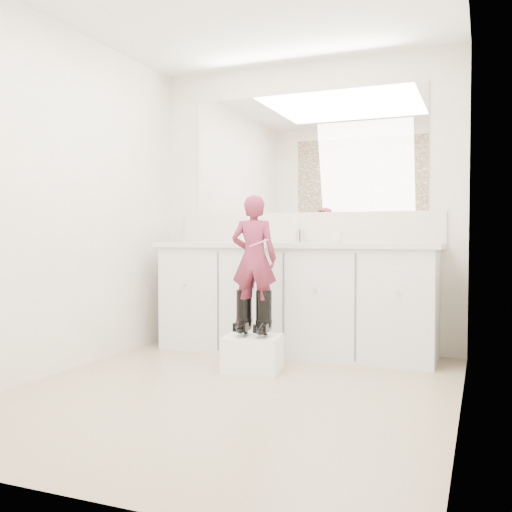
% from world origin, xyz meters
% --- Properties ---
extents(floor, '(3.00, 3.00, 0.00)m').
position_xyz_m(floor, '(0.00, 0.00, 0.00)').
color(floor, '#92855F').
rests_on(floor, ground).
extents(wall_back, '(2.60, 0.00, 2.60)m').
position_xyz_m(wall_back, '(0.00, 1.50, 1.20)').
color(wall_back, beige).
rests_on(wall_back, floor).
extents(wall_front, '(2.60, 0.00, 2.60)m').
position_xyz_m(wall_front, '(0.00, -1.50, 1.20)').
color(wall_front, beige).
rests_on(wall_front, floor).
extents(wall_left, '(0.00, 3.00, 3.00)m').
position_xyz_m(wall_left, '(-1.30, 0.00, 1.20)').
color(wall_left, beige).
rests_on(wall_left, floor).
extents(wall_right, '(0.00, 3.00, 3.00)m').
position_xyz_m(wall_right, '(1.30, 0.00, 1.20)').
color(wall_right, beige).
rests_on(wall_right, floor).
extents(vanity_cabinet, '(2.20, 0.55, 0.85)m').
position_xyz_m(vanity_cabinet, '(0.00, 1.23, 0.42)').
color(vanity_cabinet, silver).
rests_on(vanity_cabinet, floor).
extents(countertop, '(2.28, 0.58, 0.04)m').
position_xyz_m(countertop, '(0.00, 1.21, 0.87)').
color(countertop, beige).
rests_on(countertop, vanity_cabinet).
extents(backsplash, '(2.28, 0.03, 0.25)m').
position_xyz_m(backsplash, '(0.00, 1.49, 1.02)').
color(backsplash, beige).
rests_on(backsplash, countertop).
extents(mirror, '(2.00, 0.02, 1.00)m').
position_xyz_m(mirror, '(0.00, 1.49, 1.64)').
color(mirror, white).
rests_on(mirror, wall_back).
extents(dot_panel, '(2.00, 0.01, 1.20)m').
position_xyz_m(dot_panel, '(0.00, -1.49, 1.65)').
color(dot_panel, '#472819').
rests_on(dot_panel, wall_front).
extents(faucet, '(0.08, 0.08, 0.10)m').
position_xyz_m(faucet, '(0.00, 1.38, 0.94)').
color(faucet, silver).
rests_on(faucet, countertop).
extents(cup, '(0.10, 0.10, 0.09)m').
position_xyz_m(cup, '(0.35, 1.22, 0.93)').
color(cup, '#F1E1C0').
rests_on(cup, countertop).
extents(soap_bottle, '(0.09, 0.10, 0.20)m').
position_xyz_m(soap_bottle, '(-0.40, 1.22, 0.99)').
color(soap_bottle, white).
rests_on(soap_bottle, countertop).
extents(step_stool, '(0.42, 0.37, 0.25)m').
position_xyz_m(step_stool, '(-0.08, 0.54, 0.12)').
color(step_stool, white).
rests_on(step_stool, floor).
extents(boot_left, '(0.14, 0.23, 0.32)m').
position_xyz_m(boot_left, '(-0.16, 0.56, 0.40)').
color(boot_left, black).
rests_on(boot_left, step_stool).
extents(boot_right, '(0.14, 0.23, 0.32)m').
position_xyz_m(boot_right, '(-0.01, 0.56, 0.40)').
color(boot_right, black).
rests_on(boot_right, step_stool).
extents(toddler, '(0.35, 0.25, 0.88)m').
position_xyz_m(toddler, '(-0.08, 0.56, 0.79)').
color(toddler, '#B53765').
rests_on(toddler, step_stool).
extents(toothbrush, '(0.14, 0.03, 0.06)m').
position_xyz_m(toothbrush, '(-0.01, 0.48, 0.90)').
color(toothbrush, '#EB5B9A').
rests_on(toothbrush, toddler).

